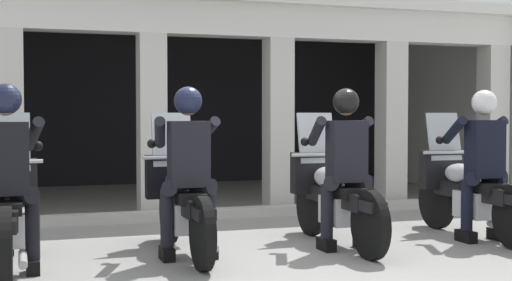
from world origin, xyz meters
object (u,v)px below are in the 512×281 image
(police_officer_far_right, at_px, (483,152))
(motorcycle_far_right, at_px, (466,191))
(motorcycle_center_left, at_px, (181,201))
(motorcycle_far_left, at_px, (8,211))
(police_officer_center_right, at_px, (345,154))
(police_officer_far_left, at_px, (6,162))
(police_officer_center_left, at_px, (188,157))
(motorcycle_center_right, at_px, (333,196))

(police_officer_far_right, bearing_deg, motorcycle_far_right, 103.22)
(motorcycle_center_left, bearing_deg, motorcycle_far_left, -161.44)
(police_officer_center_right, bearing_deg, police_officer_far_left, -168.99)
(motorcycle_far_left, xyz_separation_m, police_officer_center_left, (1.57, -0.10, 0.44))
(police_officer_center_left, height_order, motorcycle_center_right, police_officer_center_left)
(police_officer_far_left, distance_m, police_officer_center_left, 1.58)
(motorcycle_far_left, bearing_deg, motorcycle_far_right, 13.56)
(motorcycle_center_left, bearing_deg, motorcycle_center_right, 10.77)
(motorcycle_center_left, bearing_deg, motorcycle_far_right, 10.76)
(motorcycle_far_left, bearing_deg, police_officer_far_left, -78.07)
(motorcycle_far_left, xyz_separation_m, motorcycle_center_left, (1.57, 0.18, 0.00))
(police_officer_far_left, height_order, police_officer_center_left, same)
(motorcycle_far_left, distance_m, police_officer_center_left, 1.63)
(police_officer_center_left, height_order, police_officer_far_right, same)
(motorcycle_center_right, bearing_deg, police_officer_far_right, -3.12)
(motorcycle_far_left, relative_size, motorcycle_center_left, 1.00)
(motorcycle_far_right, bearing_deg, police_officer_center_left, -162.59)
(police_officer_far_left, bearing_deg, motorcycle_far_left, 101.93)
(motorcycle_far_left, distance_m, police_officer_far_right, 4.73)
(police_officer_center_left, bearing_deg, police_officer_center_right, 10.77)
(police_officer_center_right, bearing_deg, police_officer_far_right, 7.08)
(police_officer_far_right, bearing_deg, police_officer_far_left, -165.15)
(police_officer_far_left, bearing_deg, motorcycle_far_right, 17.00)
(police_officer_far_left, distance_m, police_officer_center_right, 3.14)
(motorcycle_center_right, height_order, police_officer_center_right, police_officer_center_right)
(motorcycle_center_left, distance_m, police_officer_far_right, 3.19)
(motorcycle_far_left, bearing_deg, police_officer_center_right, 9.70)
(police_officer_far_right, bearing_deg, motorcycle_far_left, -168.59)
(motorcycle_center_left, xyz_separation_m, police_officer_center_right, (1.57, -0.32, 0.44))
(police_officer_center_right, bearing_deg, police_officer_center_left, -172.90)
(police_officer_far_left, bearing_deg, police_officer_far_right, 13.56)
(police_officer_center_right, distance_m, police_officer_far_right, 1.57)
(motorcycle_center_left, bearing_deg, police_officer_far_left, -151.54)
(police_officer_far_left, bearing_deg, police_officer_center_right, 14.87)
(police_officer_far_left, distance_m, motorcycle_far_right, 4.75)
(motorcycle_center_right, relative_size, police_officer_center_right, 1.29)
(motorcycle_center_left, bearing_deg, police_officer_center_left, -78.26)
(police_officer_center_right, bearing_deg, motorcycle_center_left, 176.90)
(motorcycle_far_left, distance_m, motorcycle_center_right, 3.14)
(police_officer_center_left, bearing_deg, motorcycle_center_right, 21.03)
(police_officer_center_left, relative_size, police_officer_far_right, 1.00)
(motorcycle_center_right, bearing_deg, police_officer_far_left, -163.86)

